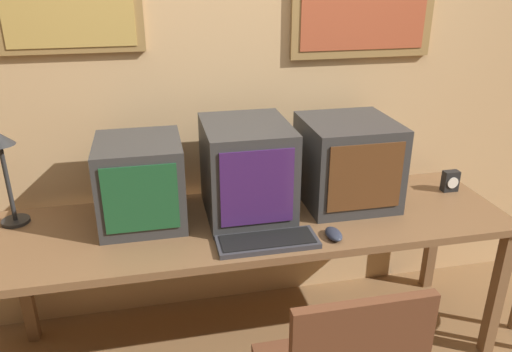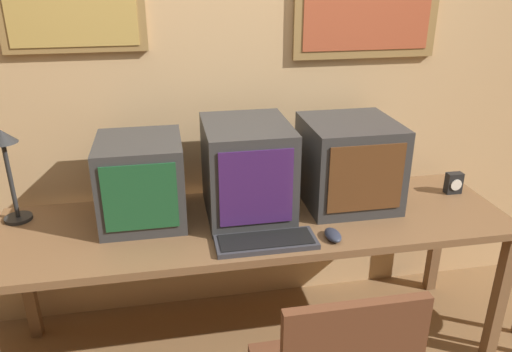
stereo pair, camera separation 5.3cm
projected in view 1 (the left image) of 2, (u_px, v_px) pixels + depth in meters
wall_back at (237, 75)px, 2.49m from camera, size 8.00×0.08×2.60m
desk at (256, 232)px, 2.33m from camera, size 2.36×0.68×0.73m
monitor_left at (141, 182)px, 2.23m from camera, size 0.37×0.40×0.38m
monitor_center at (247, 170)px, 2.29m from camera, size 0.38×0.46×0.44m
monitor_right at (347, 162)px, 2.42m from camera, size 0.43×0.44×0.41m
keyboard_main at (266, 242)px, 2.10m from camera, size 0.43×0.17×0.03m
mouse_near_keyboard at (334, 234)px, 2.15m from camera, size 0.07×0.12×0.04m
desk_clock at (450, 181)px, 2.58m from camera, size 0.08×0.05×0.11m
desk_lamp at (3, 159)px, 2.16m from camera, size 0.13×0.13×0.43m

